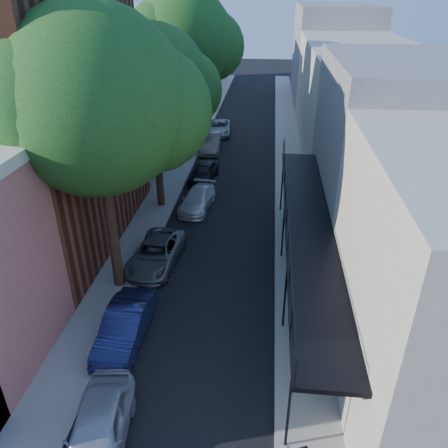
% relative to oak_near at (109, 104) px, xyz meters
% --- Properties ---
extents(road_surface, '(6.00, 64.00, 0.01)m').
position_rel_oak_near_xyz_m(road_surface, '(3.37, 19.74, -7.87)').
color(road_surface, black).
rests_on(road_surface, ground).
extents(sidewalk_left, '(2.00, 64.00, 0.12)m').
position_rel_oak_near_xyz_m(sidewalk_left, '(-0.63, 19.74, -7.82)').
color(sidewalk_left, gray).
rests_on(sidewalk_left, ground).
extents(sidewalk_right, '(2.00, 64.00, 0.12)m').
position_rel_oak_near_xyz_m(sidewalk_right, '(7.37, 19.74, -7.82)').
color(sidewalk_right, gray).
rests_on(sidewalk_right, ground).
extents(buildings_left, '(10.10, 59.10, 12.00)m').
position_rel_oak_near_xyz_m(buildings_left, '(-5.93, 18.50, -2.94)').
color(buildings_left, tan).
rests_on(buildings_left, ground).
extents(buildings_right, '(9.80, 55.00, 10.00)m').
position_rel_oak_near_xyz_m(buildings_right, '(12.36, 19.23, -3.45)').
color(buildings_right, beige).
rests_on(buildings_right, ground).
extents(oak_near, '(7.48, 6.80, 11.42)m').
position_rel_oak_near_xyz_m(oak_near, '(0.00, 0.00, 0.00)').
color(oak_near, '#342615').
rests_on(oak_near, ground).
extents(oak_mid, '(6.60, 6.00, 10.20)m').
position_rel_oak_near_xyz_m(oak_mid, '(-0.05, 7.97, -0.82)').
color(oak_mid, '#342615').
rests_on(oak_mid, ground).
extents(oak_far, '(7.70, 7.00, 11.90)m').
position_rel_oak_near_xyz_m(oak_far, '(0.01, 17.01, 0.38)').
color(oak_far, '#342615').
rests_on(oak_far, ground).
extents(parked_car_a, '(2.06, 4.16, 1.36)m').
position_rel_oak_near_xyz_m(parked_car_a, '(1.42, -7.76, -7.20)').
color(parked_car_a, '#9CA1AD').
rests_on(parked_car_a, ground).
extents(parked_car_b, '(1.44, 4.00, 1.31)m').
position_rel_oak_near_xyz_m(parked_car_b, '(0.87, -3.47, -7.22)').
color(parked_car_b, '#161B47').
rests_on(parked_car_b, ground).
extents(parked_car_c, '(2.32, 4.48, 1.21)m').
position_rel_oak_near_xyz_m(parked_car_c, '(0.80, 1.59, -7.28)').
color(parked_car_c, slate).
rests_on(parked_car_c, ground).
extents(parked_car_d, '(2.00, 4.03, 1.13)m').
position_rel_oak_near_xyz_m(parked_car_d, '(1.78, 7.69, -7.31)').
color(parked_car_d, silver).
rests_on(parked_car_d, ground).
extents(parked_car_e, '(1.93, 3.80, 1.24)m').
position_rel_oak_near_xyz_m(parked_car_e, '(1.53, 12.00, -7.26)').
color(parked_car_e, black).
rests_on(parked_car_e, ground).
extents(parked_car_f, '(1.71, 4.35, 1.41)m').
position_rel_oak_near_xyz_m(parked_car_f, '(1.22, 18.02, -7.17)').
color(parked_car_f, '#6E675D').
rests_on(parked_car_f, ground).
extents(parked_car_g, '(2.22, 4.38, 1.19)m').
position_rel_oak_near_xyz_m(parked_car_g, '(1.39, 22.59, -7.29)').
color(parked_car_g, '#8F99A1').
rests_on(parked_car_g, ground).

